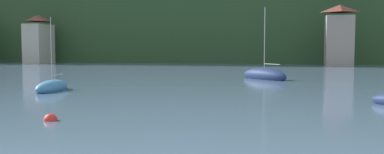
{
  "coord_description": "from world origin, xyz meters",
  "views": [
    {
      "loc": [
        4.01,
        16.77,
        3.17
      ],
      "look_at": [
        0.0,
        36.41,
        1.73
      ],
      "focal_mm": 40.05,
      "sensor_mm": 36.0,
      "label": 1
    }
  ],
  "objects_px": {
    "shore_building_westcentral": "(39,40)",
    "mooring_buoy_mid": "(50,120)",
    "sailboat_far_9": "(52,87)",
    "sailboat_far_2": "(264,76)",
    "shore_building_central": "(339,36)"
  },
  "relations": [
    {
      "from": "shore_building_westcentral",
      "to": "mooring_buoy_mid",
      "type": "relative_size",
      "value": 14.98
    },
    {
      "from": "sailboat_far_9",
      "to": "mooring_buoy_mid",
      "type": "xyz_separation_m",
      "value": [
        6.23,
        -11.11,
        -0.25
      ]
    },
    {
      "from": "mooring_buoy_mid",
      "to": "sailboat_far_2",
      "type": "bearing_deg",
      "value": 72.1
    },
    {
      "from": "sailboat_far_9",
      "to": "mooring_buoy_mid",
      "type": "height_order",
      "value": "sailboat_far_9"
    },
    {
      "from": "shore_building_westcentral",
      "to": "sailboat_far_9",
      "type": "bearing_deg",
      "value": -57.92
    },
    {
      "from": "shore_building_westcentral",
      "to": "mooring_buoy_mid",
      "type": "height_order",
      "value": "shore_building_westcentral"
    },
    {
      "from": "sailboat_far_9",
      "to": "mooring_buoy_mid",
      "type": "bearing_deg",
      "value": 26.74
    },
    {
      "from": "shore_building_westcentral",
      "to": "sailboat_far_2",
      "type": "bearing_deg",
      "value": -35.65
    },
    {
      "from": "sailboat_far_2",
      "to": "mooring_buoy_mid",
      "type": "xyz_separation_m",
      "value": [
        -8.16,
        -25.27,
        -0.34
      ]
    },
    {
      "from": "sailboat_far_2",
      "to": "shore_building_central",
      "type": "bearing_deg",
      "value": -64.24
    },
    {
      "from": "sailboat_far_9",
      "to": "mooring_buoy_mid",
      "type": "distance_m",
      "value": 12.74
    },
    {
      "from": "sailboat_far_2",
      "to": "sailboat_far_9",
      "type": "height_order",
      "value": "sailboat_far_2"
    },
    {
      "from": "mooring_buoy_mid",
      "to": "shore_building_westcentral",
      "type": "bearing_deg",
      "value": 121.54
    },
    {
      "from": "shore_building_westcentral",
      "to": "shore_building_central",
      "type": "height_order",
      "value": "shore_building_central"
    },
    {
      "from": "shore_building_westcentral",
      "to": "sailboat_far_9",
      "type": "xyz_separation_m",
      "value": [
        27.89,
        -44.49,
        -4.08
      ]
    }
  ]
}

